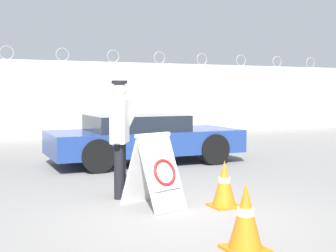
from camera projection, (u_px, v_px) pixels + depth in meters
ground_plane at (181, 218)px, 6.04m from camera, size 90.00×90.00×0.00m
perimeter_wall at (36, 99)px, 16.03m from camera, size 36.00×0.30×3.14m
barricade_sign at (155, 171)px, 6.54m from camera, size 0.78×0.94×1.05m
security_guard at (120, 132)px, 7.11m from camera, size 0.60×0.59×1.79m
traffic_cone_near at (224, 184)px, 6.60m from camera, size 0.39×0.39×0.66m
traffic_cone_mid at (246, 217)px, 4.78m from camera, size 0.41×0.41×0.70m
parked_car_rear_sedan at (143, 138)px, 10.59m from camera, size 4.31×1.96×1.10m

